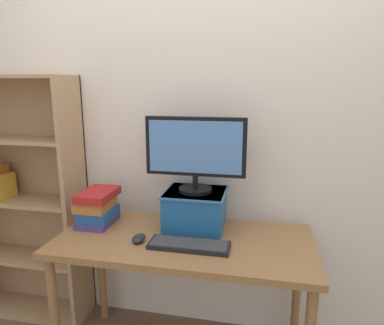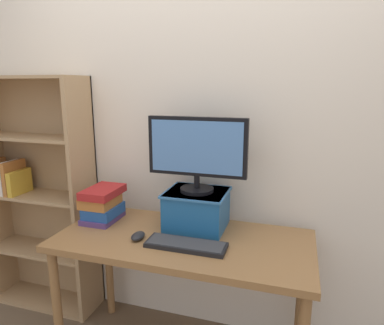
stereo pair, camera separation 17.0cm
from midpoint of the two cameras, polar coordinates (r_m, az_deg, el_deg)
The scene contains 8 objects.
back_wall at distance 2.12m, azimuth -1.21°, elevation 5.19°, with size 7.00×0.08×2.60m.
desk at distance 1.92m, azimuth -4.01°, elevation -14.99°, with size 1.37×0.64×0.78m.
bookshelf_unit at distance 2.63m, azimuth -28.23°, elevation -5.23°, with size 0.81×0.28×1.64m.
riser_box at distance 1.96m, azimuth -1.96°, elevation -7.69°, with size 0.35×0.31×0.22m.
computer_monitor at distance 1.87m, azimuth -2.04°, elevation 1.92°, with size 0.56×0.19×0.42m.
keyboard at distance 1.78m, azimuth -3.30°, elevation -13.61°, with size 0.41×0.14×0.02m.
computer_mouse at distance 1.87m, azimuth -11.54°, elevation -12.32°, with size 0.06×0.10×0.04m.
book_stack at distance 2.11m, azimuth -17.79°, elevation -7.15°, with size 0.19×0.26×0.20m.
Camera 1 is at (0.39, -1.65, 1.58)m, focal length 32.00 mm.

